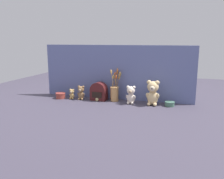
# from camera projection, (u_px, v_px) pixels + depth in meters

# --- Properties ---
(ground_plane) EXTENTS (4.00, 4.00, 0.00)m
(ground_plane) POSITION_uv_depth(u_px,v_px,m) (111.00, 102.00, 2.58)
(ground_plane) COLOR #3D3847
(backdrop_wall) EXTENTS (1.73, 0.02, 0.61)m
(backdrop_wall) POSITION_uv_depth(u_px,v_px,m) (116.00, 73.00, 2.67)
(backdrop_wall) COLOR slate
(backdrop_wall) RESTS_ON ground
(teddy_bear_large) EXTENTS (0.14, 0.13, 0.26)m
(teddy_bear_large) POSITION_uv_depth(u_px,v_px,m) (153.00, 92.00, 2.44)
(teddy_bear_large) COLOR #DBBC84
(teddy_bear_large) RESTS_ON ground
(teddy_bear_medium) EXTENTS (0.10, 0.10, 0.20)m
(teddy_bear_medium) POSITION_uv_depth(u_px,v_px,m) (131.00, 94.00, 2.50)
(teddy_bear_medium) COLOR beige
(teddy_bear_medium) RESTS_ON ground
(teddy_bear_small) EXTENTS (0.09, 0.08, 0.16)m
(teddy_bear_small) POSITION_uv_depth(u_px,v_px,m) (81.00, 92.00, 2.69)
(teddy_bear_small) COLOR olive
(teddy_bear_small) RESTS_ON ground
(teddy_bear_tiny) EXTENTS (0.06, 0.06, 0.12)m
(teddy_bear_tiny) POSITION_uv_depth(u_px,v_px,m) (72.00, 94.00, 2.72)
(teddy_bear_tiny) COLOR tan
(teddy_bear_tiny) RESTS_ON ground
(flower_vase) EXTENTS (0.13, 0.13, 0.36)m
(flower_vase) POSITION_uv_depth(u_px,v_px,m) (115.00, 91.00, 2.62)
(flower_vase) COLOR tan
(flower_vase) RESTS_ON ground
(vintage_radio) EXTENTS (0.18, 0.12, 0.20)m
(vintage_radio) POSITION_uv_depth(u_px,v_px,m) (99.00, 92.00, 2.66)
(vintage_radio) COLOR #4C1919
(vintage_radio) RESTS_ON ground
(decorative_tin_tall) EXTENTS (0.10, 0.10, 0.05)m
(decorative_tin_tall) POSITION_uv_depth(u_px,v_px,m) (170.00, 104.00, 2.43)
(decorative_tin_tall) COLOR #47705B
(decorative_tin_tall) RESTS_ON ground
(decorative_tin_short) EXTENTS (0.11, 0.11, 0.06)m
(decorative_tin_short) POSITION_uv_depth(u_px,v_px,m) (60.00, 96.00, 2.75)
(decorative_tin_short) COLOR #993D33
(decorative_tin_short) RESTS_ON ground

